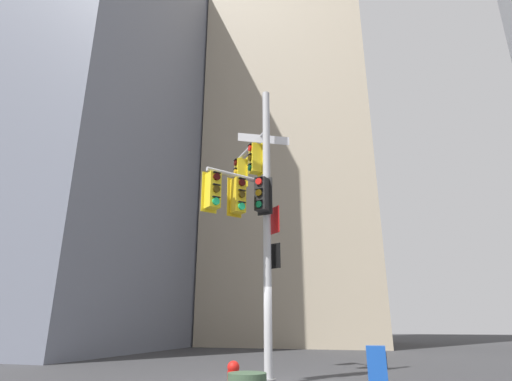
% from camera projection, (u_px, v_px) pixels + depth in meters
% --- Properties ---
extents(building_tower_left, '(13.89, 13.89, 30.56)m').
position_uv_depth(building_tower_left, '(75.00, 120.00, 28.50)').
color(building_tower_left, slate).
rests_on(building_tower_left, ground).
extents(building_mid_block, '(13.05, 13.05, 40.57)m').
position_uv_depth(building_mid_block, '(296.00, 114.00, 37.90)').
color(building_mid_block, tan).
rests_on(building_mid_block, ground).
extents(signal_pole_assembly, '(2.31, 3.79, 8.71)m').
position_uv_depth(signal_pole_assembly, '(252.00, 198.00, 12.20)').
color(signal_pole_assembly, '#B2B2B5').
rests_on(signal_pole_assembly, ground).
extents(newspaper_box, '(0.45, 0.36, 1.02)m').
position_uv_depth(newspaper_box, '(378.00, 369.00, 9.45)').
color(newspaper_box, '#194CB2').
rests_on(newspaper_box, ground).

